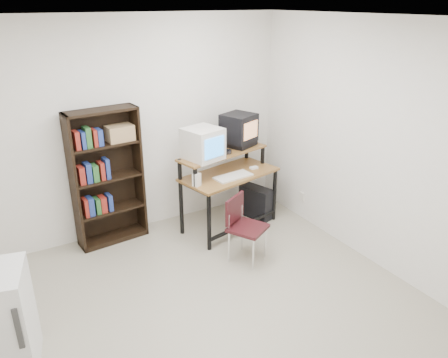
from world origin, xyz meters
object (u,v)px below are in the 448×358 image
bookshelf (106,175)px  computer_desk (228,176)px  crt_monitor (203,144)px  school_chair (243,222)px  pc_tower (256,202)px  crt_tv (239,128)px

bookshelf → computer_desk: bearing=-21.9°
crt_monitor → bookshelf: size_ratio=0.30×
computer_desk → bookshelf: bearing=150.7°
bookshelf → crt_monitor: bearing=-25.4°
crt_monitor → school_chair: (0.08, -0.77, -0.70)m
pc_tower → computer_desk: bearing=166.3°
computer_desk → bookshelf: size_ratio=0.81×
computer_desk → bookshelf: bookshelf is taller
pc_tower → bookshelf: bookshelf is taller
computer_desk → school_chair: 0.82m
computer_desk → crt_tv: (0.27, 0.20, 0.54)m
bookshelf → pc_tower: bearing=-16.9°
crt_tv → school_chair: 1.33m
crt_monitor → pc_tower: (0.79, 0.00, -0.95)m
computer_desk → crt_monitor: bearing=162.6°
crt_tv → pc_tower: size_ratio=1.07×
crt_monitor → bookshelf: (-1.06, 0.39, -0.32)m
computer_desk → school_chair: bearing=-121.1°
crt_monitor → pc_tower: 1.23m
crt_monitor → crt_tv: (0.60, 0.17, 0.07)m
crt_tv → bookshelf: bearing=150.4°
crt_monitor → school_chair: size_ratio=0.65×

